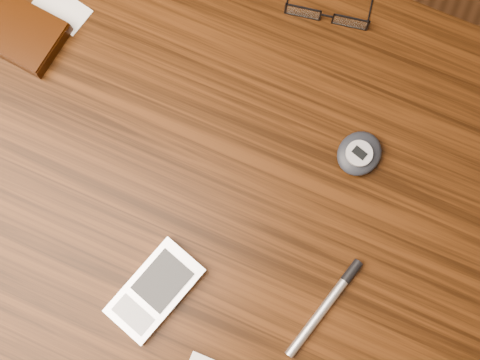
% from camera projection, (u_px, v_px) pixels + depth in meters
% --- Properties ---
extents(ground, '(3.80, 3.80, 0.00)m').
position_uv_depth(ground, '(215.00, 238.00, 1.53)').
color(ground, '#472814').
rests_on(ground, ground).
extents(desk, '(1.00, 0.70, 0.75)m').
position_uv_depth(desk, '(197.00, 187.00, 0.89)').
color(desk, '#341908').
rests_on(desk, ground).
extents(wallet_and_card, '(0.12, 0.14, 0.02)m').
position_uv_depth(wallet_and_card, '(24.00, 34.00, 0.82)').
color(wallet_and_card, black).
rests_on(wallet_and_card, desk).
extents(eyeglasses, '(0.14, 0.14, 0.03)m').
position_uv_depth(eyeglasses, '(327.00, 13.00, 0.83)').
color(eyeglasses, black).
rests_on(eyeglasses, desk).
extents(pda_phone, '(0.10, 0.13, 0.02)m').
position_uv_depth(pda_phone, '(155.00, 290.00, 0.75)').
color(pda_phone, silver).
rests_on(pda_phone, desk).
extents(pedometer, '(0.07, 0.08, 0.03)m').
position_uv_depth(pedometer, '(359.00, 153.00, 0.79)').
color(pedometer, black).
rests_on(pedometer, desk).
extents(silver_pen, '(0.05, 0.15, 0.01)m').
position_uv_depth(silver_pen, '(330.00, 300.00, 0.75)').
color(silver_pen, '#B8B9BE').
rests_on(silver_pen, desk).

